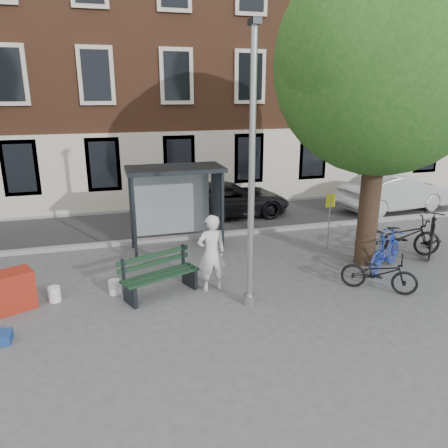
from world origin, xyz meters
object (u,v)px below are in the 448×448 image
at_px(bike_a, 402,236).
at_px(bike_d, 432,234).
at_px(bench, 159,277).
at_px(lamppost, 251,187).
at_px(bike_c, 379,273).
at_px(painter, 211,253).
at_px(bus_shelter, 188,189).
at_px(car_dark, 230,199).
at_px(car_silver, 395,192).
at_px(bike_b, 386,251).
at_px(red_stand, 12,291).
at_px(notice_sign, 330,211).

distance_m(bike_a, bike_d, 0.94).
bearing_deg(bench, lamppost, -51.53).
bearing_deg(bike_c, painter, 111.53).
bearing_deg(bus_shelter, lamppost, -81.57).
relative_size(lamppost, car_dark, 1.28).
bearing_deg(car_silver, bike_b, 135.05).
relative_size(bike_b, bike_d, 0.90).
relative_size(bike_b, red_stand, 2.09).
relative_size(painter, car_silver, 0.42).
bearing_deg(red_stand, car_dark, 41.59).
bearing_deg(notice_sign, painter, -162.51).
height_order(bus_shelter, bike_d, bus_shelter).
bearing_deg(bike_c, bus_shelter, 80.40).
bearing_deg(bike_a, bench, 115.94).
xyz_separation_m(bike_d, red_stand, (-11.59, -0.37, -0.18)).
relative_size(bike_a, bike_b, 1.20).
xyz_separation_m(lamppost, bike_a, (5.44, 1.81, -2.19)).
height_order(bench, bike_d, bike_d).
distance_m(painter, car_silver, 10.54).
bearing_deg(lamppost, bench, 150.23).
height_order(bike_a, car_dark, car_dark).
bearing_deg(bike_a, bike_b, 147.85).
height_order(bus_shelter, bike_a, bus_shelter).
height_order(bench, notice_sign, notice_sign).
xyz_separation_m(bike_d, car_silver, (2.10, 4.68, 0.14)).
distance_m(painter, car_dark, 6.84).
xyz_separation_m(bench, red_stand, (-3.31, 0.13, -0.00)).
bearing_deg(notice_sign, car_dark, 105.87).
distance_m(lamppost, car_silver, 10.73).
xyz_separation_m(bench, car_silver, (10.39, 5.18, 0.31)).
xyz_separation_m(painter, bike_a, (6.09, 0.82, -0.38)).
bearing_deg(bus_shelter, bike_a, -20.82).
height_order(bike_b, bike_d, bike_d).
xyz_separation_m(bus_shelter, bench, (-1.32, -3.00, -1.46)).
relative_size(bench, car_dark, 0.42).
bearing_deg(bike_a, bike_d, -81.72).
xyz_separation_m(bike_c, notice_sign, (0.24, 3.00, 0.78)).
height_order(painter, car_silver, painter).
bearing_deg(bench, car_dark, 38.27).
height_order(bus_shelter, red_stand, bus_shelter).
height_order(car_silver, red_stand, car_silver).
height_order(bench, red_stand, bench).
bearing_deg(bus_shelter, car_silver, 13.51).
bearing_deg(bike_c, lamppost, 124.84).
xyz_separation_m(painter, bike_d, (7.00, 0.62, -0.35)).
distance_m(bus_shelter, bike_c, 5.98).
xyz_separation_m(car_silver, red_stand, (-13.70, -5.05, -0.32)).
distance_m(bike_b, car_silver, 6.84).
distance_m(bus_shelter, painter, 3.26).
height_order(bench, car_dark, car_dark).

